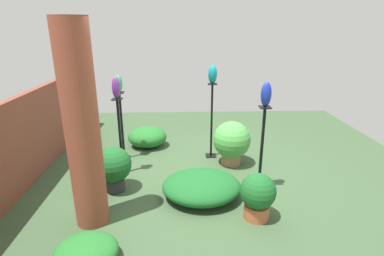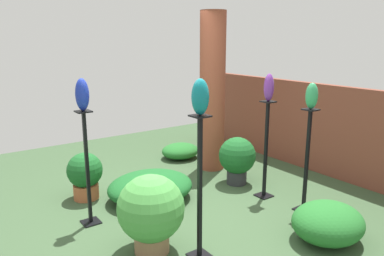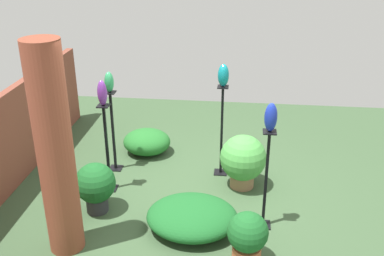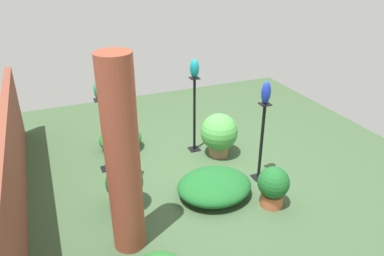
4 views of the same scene
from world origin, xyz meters
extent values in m
plane|color=#385133|center=(0.00, 0.00, 0.00)|extent=(8.00, 8.00, 0.00)
cube|color=brown|center=(0.00, 2.73, 0.71)|extent=(5.60, 0.12, 1.41)
cylinder|color=brown|center=(-1.13, 1.44, 1.26)|extent=(0.41, 0.41, 2.51)
cube|color=black|center=(0.84, -0.29, 0.01)|extent=(0.20, 0.20, 0.01)
cube|color=black|center=(0.84, -0.29, 0.71)|extent=(0.04, 0.04, 1.42)
cube|color=black|center=(0.84, -0.29, 1.42)|extent=(0.16, 0.16, 0.02)
cube|color=black|center=(-0.45, -0.90, 0.01)|extent=(0.20, 0.20, 0.01)
cube|color=black|center=(-0.45, -0.90, 0.66)|extent=(0.04, 0.04, 1.33)
cube|color=black|center=(-0.45, -0.90, 1.32)|extent=(0.16, 0.16, 0.02)
cube|color=black|center=(0.79, 1.38, 0.01)|extent=(0.20, 0.20, 0.01)
cube|color=black|center=(0.79, 1.38, 0.65)|extent=(0.04, 0.04, 1.29)
cube|color=black|center=(0.79, 1.38, 1.28)|extent=(0.16, 0.16, 0.02)
cube|color=black|center=(0.19, 1.30, 0.01)|extent=(0.20, 0.20, 0.01)
cube|color=black|center=(0.19, 1.30, 0.66)|extent=(0.04, 0.04, 1.31)
cube|color=black|center=(0.19, 1.30, 1.30)|extent=(0.16, 0.16, 0.02)
ellipsoid|color=#0F727A|center=(0.84, -0.29, 1.59)|extent=(0.16, 0.16, 0.33)
ellipsoid|color=#192D9E|center=(-0.45, -0.90, 1.51)|extent=(0.14, 0.15, 0.35)
ellipsoid|color=#2D9356|center=(0.79, 1.38, 1.44)|extent=(0.15, 0.13, 0.31)
ellipsoid|color=#6B2D8C|center=(0.19, 1.30, 1.49)|extent=(0.13, 0.13, 0.35)
cylinder|color=#B25B38|center=(-1.15, -0.69, 0.10)|extent=(0.33, 0.33, 0.20)
sphere|color=#195923|center=(-1.15, -0.69, 0.40)|extent=(0.47, 0.47, 0.47)
cylinder|color=#936B4C|center=(0.49, -0.62, 0.09)|extent=(0.35, 0.35, 0.18)
sphere|color=#479942|center=(0.49, -0.62, 0.47)|extent=(0.67, 0.67, 0.67)
cylinder|color=#2D2D33|center=(-0.37, 1.31, 0.10)|extent=(0.29, 0.29, 0.20)
sphere|color=#195923|center=(-0.37, 1.31, 0.43)|extent=(0.54, 0.54, 0.54)
ellipsoid|color=#195923|center=(-0.62, -0.01, 0.18)|extent=(1.00, 1.16, 0.35)
ellipsoid|color=#236B28|center=(1.39, 0.99, 0.21)|extent=(0.71, 0.80, 0.41)
ellipsoid|color=#236B28|center=(-1.86, 1.31, 0.13)|extent=(0.61, 0.68, 0.26)
camera|label=1|loc=(-4.49, 0.28, 2.41)|focal=28.00mm
camera|label=2|loc=(3.48, -2.27, 2.09)|focal=35.00mm
camera|label=3|loc=(-5.30, -0.54, 3.50)|focal=42.00mm
camera|label=4|loc=(-4.87, 2.12, 3.47)|focal=35.00mm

